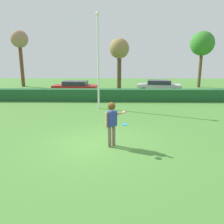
# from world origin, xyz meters

# --- Properties ---
(ground_plane) EXTENTS (60.00, 60.00, 0.00)m
(ground_plane) POSITION_xyz_m (0.00, 0.00, 0.00)
(ground_plane) COLOR #498135
(person) EXTENTS (0.80, 0.57, 1.77)m
(person) POSITION_xyz_m (0.55, -0.21, 1.10)
(person) COLOR #745F4F
(person) RESTS_ON ground
(frisbee) EXTENTS (0.23, 0.23, 0.03)m
(frisbee) POSITION_xyz_m (1.03, -0.78, 1.07)
(frisbee) COLOR #268CE5
(lamppost) EXTENTS (0.24, 0.24, 6.22)m
(lamppost) POSITION_xyz_m (-0.47, 6.67, 3.43)
(lamppost) COLOR silver
(lamppost) RESTS_ON ground
(hedge_row) EXTENTS (21.35, 0.90, 0.95)m
(hedge_row) POSITION_xyz_m (0.00, 9.53, 0.48)
(hedge_row) COLOR #1F562C
(hedge_row) RESTS_ON ground
(parked_car_red) EXTENTS (4.32, 2.07, 1.25)m
(parked_car_red) POSITION_xyz_m (-3.18, 13.06, 0.69)
(parked_car_red) COLOR #B21E1E
(parked_car_red) RESTS_ON ground
(parked_car_silver) EXTENTS (4.36, 2.19, 1.25)m
(parked_car_silver) POSITION_xyz_m (4.94, 13.92, 0.69)
(parked_car_silver) COLOR #B7B7BC
(parked_car_silver) RESTS_ON ground
(bare_elm_tree) EXTENTS (1.98, 1.98, 6.50)m
(bare_elm_tree) POSITION_xyz_m (-10.48, 18.65, 5.21)
(bare_elm_tree) COLOR brown
(bare_elm_tree) RESTS_ON ground
(oak_tree) EXTENTS (1.98, 1.98, 5.29)m
(oak_tree) POSITION_xyz_m (1.03, 14.93, 4.11)
(oak_tree) COLOR #4F3D26
(oak_tree) RESTS_ON ground
(maple_tree) EXTENTS (2.69, 2.69, 6.31)m
(maple_tree) POSITION_xyz_m (10.44, 18.28, 4.89)
(maple_tree) COLOR brown
(maple_tree) RESTS_ON ground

